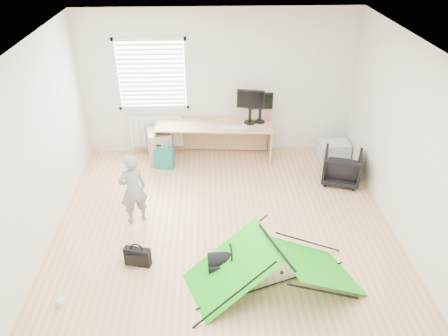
{
  "coord_description": "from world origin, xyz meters",
  "views": [
    {
      "loc": [
        -0.22,
        -4.89,
        4.11
      ],
      "look_at": [
        0.0,
        0.4,
        0.95
      ],
      "focal_mm": 35.0,
      "sensor_mm": 36.0,
      "label": 1
    }
  ],
  "objects_px": {
    "desk": "(214,141)",
    "duffel_bag": "(231,267)",
    "office_chair": "(342,167)",
    "monitor_right": "(260,111)",
    "person": "(133,189)",
    "storage_crate": "(334,150)",
    "thermos": "(269,114)",
    "monitor_left": "(250,111)",
    "filing_cabinet": "(160,146)",
    "laptop_bag": "(138,257)",
    "kite": "(275,266)"
  },
  "relations": [
    {
      "from": "desk",
      "to": "duffel_bag",
      "type": "relative_size",
      "value": 3.61
    },
    {
      "from": "office_chair",
      "to": "duffel_bag",
      "type": "relative_size",
      "value": 1.08
    },
    {
      "from": "monitor_right",
      "to": "person",
      "type": "relative_size",
      "value": 0.39
    },
    {
      "from": "storage_crate",
      "to": "thermos",
      "type": "bearing_deg",
      "value": 173.09
    },
    {
      "from": "storage_crate",
      "to": "monitor_left",
      "type": "bearing_deg",
      "value": 177.94
    },
    {
      "from": "filing_cabinet",
      "to": "laptop_bag",
      "type": "height_order",
      "value": "filing_cabinet"
    },
    {
      "from": "laptop_bag",
      "to": "person",
      "type": "bearing_deg",
      "value": 113.32
    },
    {
      "from": "monitor_left",
      "to": "thermos",
      "type": "distance_m",
      "value": 0.39
    },
    {
      "from": "filing_cabinet",
      "to": "person",
      "type": "xyz_separation_m",
      "value": [
        -0.22,
        -1.84,
        0.26
      ]
    },
    {
      "from": "monitor_left",
      "to": "storage_crate",
      "type": "distance_m",
      "value": 1.8
    },
    {
      "from": "thermos",
      "to": "kite",
      "type": "height_order",
      "value": "thermos"
    },
    {
      "from": "desk",
      "to": "monitor_right",
      "type": "distance_m",
      "value": 1.02
    },
    {
      "from": "thermos",
      "to": "kite",
      "type": "distance_m",
      "value": 3.47
    },
    {
      "from": "filing_cabinet",
      "to": "office_chair",
      "type": "bearing_deg",
      "value": -26.8
    },
    {
      "from": "filing_cabinet",
      "to": "person",
      "type": "distance_m",
      "value": 1.87
    },
    {
      "from": "person",
      "to": "storage_crate",
      "type": "xyz_separation_m",
      "value": [
        3.5,
        1.83,
        -0.41
      ]
    },
    {
      "from": "monitor_right",
      "to": "person",
      "type": "bearing_deg",
      "value": -138.07
    },
    {
      "from": "person",
      "to": "kite",
      "type": "height_order",
      "value": "person"
    },
    {
      "from": "office_chair",
      "to": "thermos",
      "type": "bearing_deg",
      "value": -23.11
    },
    {
      "from": "thermos",
      "to": "laptop_bag",
      "type": "height_order",
      "value": "thermos"
    },
    {
      "from": "monitor_left",
      "to": "laptop_bag",
      "type": "relative_size",
      "value": 1.4
    },
    {
      "from": "kite",
      "to": "storage_crate",
      "type": "distance_m",
      "value": 3.64
    },
    {
      "from": "filing_cabinet",
      "to": "laptop_bag",
      "type": "xyz_separation_m",
      "value": [
        -0.07,
        -2.82,
        -0.18
      ]
    },
    {
      "from": "monitor_left",
      "to": "monitor_right",
      "type": "bearing_deg",
      "value": 21.72
    },
    {
      "from": "kite",
      "to": "storage_crate",
      "type": "xyz_separation_m",
      "value": [
        1.6,
        3.26,
        -0.17
      ]
    },
    {
      "from": "thermos",
      "to": "storage_crate",
      "type": "xyz_separation_m",
      "value": [
        1.25,
        -0.15,
        -0.7
      ]
    },
    {
      "from": "monitor_right",
      "to": "person",
      "type": "xyz_separation_m",
      "value": [
        -2.08,
        -1.91,
        -0.37
      ]
    },
    {
      "from": "monitor_right",
      "to": "duffel_bag",
      "type": "bearing_deg",
      "value": -103.42
    },
    {
      "from": "thermos",
      "to": "laptop_bag",
      "type": "bearing_deg",
      "value": -125.56
    },
    {
      "from": "office_chair",
      "to": "person",
      "type": "bearing_deg",
      "value": 34.1
    },
    {
      "from": "monitor_left",
      "to": "person",
      "type": "bearing_deg",
      "value": -122.32
    },
    {
      "from": "storage_crate",
      "to": "kite",
      "type": "bearing_deg",
      "value": -116.23
    },
    {
      "from": "desk",
      "to": "thermos",
      "type": "xyz_separation_m",
      "value": [
        1.02,
        0.11,
        0.5
      ]
    },
    {
      "from": "monitor_left",
      "to": "office_chair",
      "type": "height_order",
      "value": "monitor_left"
    },
    {
      "from": "monitor_right",
      "to": "storage_crate",
      "type": "xyz_separation_m",
      "value": [
        1.43,
        -0.09,
        -0.78
      ]
    },
    {
      "from": "storage_crate",
      "to": "duffel_bag",
      "type": "relative_size",
      "value": 0.95
    },
    {
      "from": "monitor_left",
      "to": "office_chair",
      "type": "distance_m",
      "value": 1.89
    },
    {
      "from": "thermos",
      "to": "office_chair",
      "type": "xyz_separation_m",
      "value": [
        1.15,
        -1.01,
        -0.57
      ]
    },
    {
      "from": "duffel_bag",
      "to": "laptop_bag",
      "type": "bearing_deg",
      "value": 166.21
    },
    {
      "from": "person",
      "to": "duffel_bag",
      "type": "height_order",
      "value": "person"
    },
    {
      "from": "monitor_right",
      "to": "storage_crate",
      "type": "distance_m",
      "value": 1.63
    },
    {
      "from": "duffel_bag",
      "to": "kite",
      "type": "bearing_deg",
      "value": -24.87
    },
    {
      "from": "monitor_right",
      "to": "duffel_bag",
      "type": "distance_m",
      "value": 3.31
    },
    {
      "from": "office_chair",
      "to": "laptop_bag",
      "type": "bearing_deg",
      "value": 49.01
    },
    {
      "from": "thermos",
      "to": "monitor_right",
      "type": "bearing_deg",
      "value": -160.71
    },
    {
      "from": "storage_crate",
      "to": "duffel_bag",
      "type": "height_order",
      "value": "storage_crate"
    },
    {
      "from": "thermos",
      "to": "person",
      "type": "height_order",
      "value": "person"
    },
    {
      "from": "kite",
      "to": "storage_crate",
      "type": "height_order",
      "value": "kite"
    },
    {
      "from": "office_chair",
      "to": "storage_crate",
      "type": "relative_size",
      "value": 1.14
    },
    {
      "from": "monitor_right",
      "to": "office_chair",
      "type": "height_order",
      "value": "monitor_right"
    }
  ]
}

